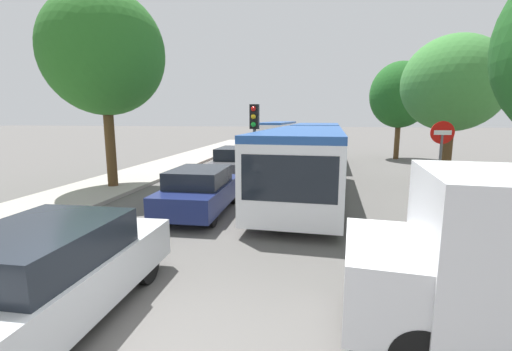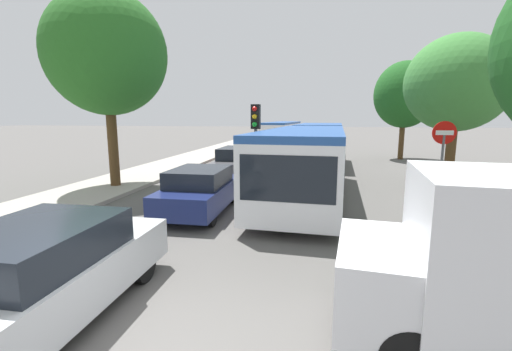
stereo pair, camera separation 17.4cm
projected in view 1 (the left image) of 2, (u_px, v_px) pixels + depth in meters
name	position (u px, v px, depth m)	size (l,w,h in m)	color
kerb_strip_left	(173.00, 164.00, 21.23)	(3.20, 42.84, 0.14)	#9E998E
articulated_bus	(311.00, 149.00, 15.92)	(3.50, 17.07, 2.52)	silver
city_bus_rear	(278.00, 132.00, 36.20)	(3.27, 11.29, 2.40)	silver
queued_car_silver	(48.00, 275.00, 4.82)	(1.84, 4.27, 1.48)	#B7BABF
queued_car_navy	(200.00, 190.00, 10.53)	(1.73, 4.03, 1.40)	navy
queued_car_graphite	(237.00, 163.00, 16.34)	(1.88, 4.37, 1.51)	#47474C
queued_car_red	(259.00, 152.00, 22.15)	(1.72, 4.02, 1.39)	#B21E19
traffic_light	(254.00, 129.00, 12.67)	(0.34, 0.37, 3.40)	#56595E
no_entry_sign	(441.00, 152.00, 10.59)	(0.70, 0.08, 2.82)	#56595E
direction_sign_post	(446.00, 126.00, 14.19)	(0.19, 1.40, 3.60)	#56595E
tree_left_mid	(103.00, 57.00, 13.31)	(4.64, 4.64, 7.77)	#51381E
tree_right_mid	(454.00, 86.00, 13.74)	(3.99, 3.99, 6.17)	#51381E
tree_right_far	(401.00, 97.00, 23.52)	(4.06, 4.06, 6.68)	#51381E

